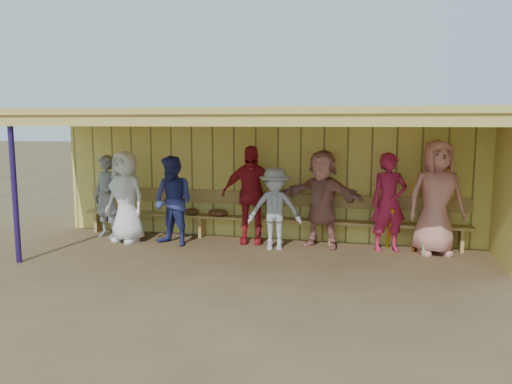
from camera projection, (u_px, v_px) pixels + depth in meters
ground at (251, 254)px, 8.74m from camera, size 90.00×90.00×0.00m
player_a at (107, 197)px, 9.90m from camera, size 0.69×0.55×1.65m
player_b at (126, 197)px, 9.53m from camera, size 0.98×0.77×1.76m
player_c at (173, 201)px, 9.27m from camera, size 0.97×0.86×1.67m
player_d at (250, 195)px, 9.44m from camera, size 1.14×0.60×1.86m
player_e at (275, 209)px, 8.96m from camera, size 1.05×0.72×1.50m
player_f at (322, 199)px, 9.13m from camera, size 1.75×0.99×1.80m
player_g at (389, 202)px, 8.86m from camera, size 0.75×0.61×1.76m
player_h at (436, 198)px, 8.61m from camera, size 1.11×0.88×2.00m
dugout_structure at (281, 155)px, 9.07m from camera, size 8.80×3.20×2.50m
bench at (265, 213)px, 9.74m from camera, size 7.60×0.34×0.93m
dugout_equipment at (245, 215)px, 9.71m from camera, size 4.87×0.62×0.80m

